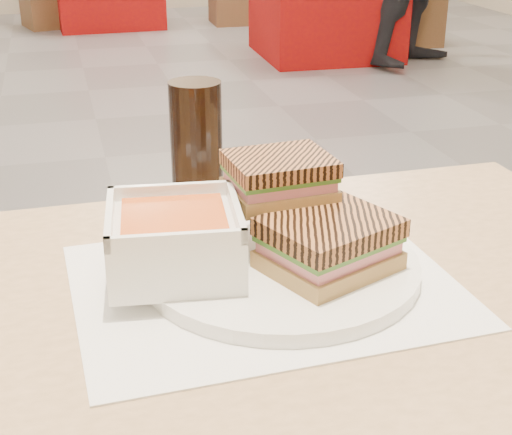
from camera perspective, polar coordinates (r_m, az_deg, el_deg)
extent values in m
cube|color=tan|center=(0.71, -10.75, -10.70)|extent=(1.21, 0.71, 0.03)
cylinder|color=tan|center=(1.31, 14.63, -13.22)|extent=(0.06, 0.06, 0.72)
cube|color=white|center=(0.78, 0.67, -5.09)|extent=(0.40, 0.31, 0.00)
cylinder|color=white|center=(0.80, 1.90, -3.68)|extent=(0.29, 0.29, 0.02)
cube|color=white|center=(0.77, -6.09, -2.13)|extent=(0.15, 0.15, 0.05)
cube|color=#DB5519|center=(0.76, -6.19, -0.04)|extent=(0.11, 0.11, 0.01)
cube|color=white|center=(0.76, -1.49, 0.54)|extent=(0.02, 0.13, 0.02)
cube|color=white|center=(0.76, -10.94, -0.01)|extent=(0.02, 0.13, 0.02)
cube|color=white|center=(0.81, -6.40, 2.01)|extent=(0.13, 0.02, 0.02)
cube|color=white|center=(0.70, -5.98, -1.76)|extent=(0.13, 0.02, 0.02)
cube|color=#A1814A|center=(0.78, 5.45, -3.20)|extent=(0.15, 0.14, 0.02)
cube|color=#D07280|center=(0.78, 5.50, -2.18)|extent=(0.14, 0.13, 0.01)
cube|color=#386B23|center=(0.77, 5.52, -1.56)|extent=(0.15, 0.14, 0.01)
cube|color=#94582C|center=(0.77, 5.56, -0.73)|extent=(0.15, 0.14, 0.02)
cube|color=#A1814A|center=(0.82, 1.75, 1.96)|extent=(0.11, 0.10, 0.02)
cube|color=#D07280|center=(0.82, 1.77, 2.83)|extent=(0.11, 0.09, 0.01)
cube|color=#386B23|center=(0.81, 1.77, 3.36)|extent=(0.11, 0.09, 0.01)
cube|color=#94582C|center=(0.81, 1.78, 4.07)|extent=(0.11, 0.10, 0.02)
cylinder|color=black|center=(1.01, -4.51, 6.05)|extent=(0.07, 0.07, 0.15)
cube|color=brown|center=(5.45, 4.47, 14.10)|extent=(0.49, 0.49, 0.44)
cube|color=brown|center=(6.06, 11.47, 14.81)|extent=(0.43, 0.43, 0.46)
cube|color=brown|center=(6.93, -15.34, 15.46)|extent=(0.49, 0.49, 0.45)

